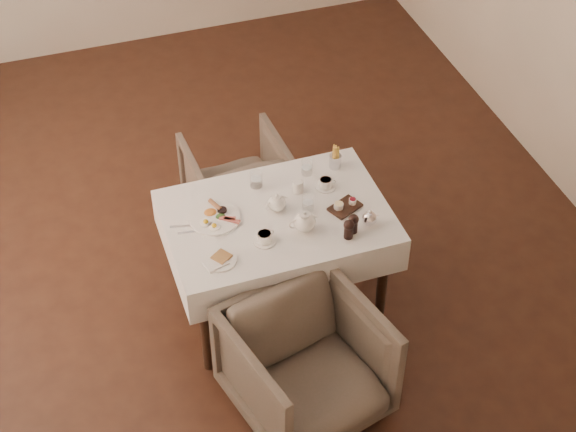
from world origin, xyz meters
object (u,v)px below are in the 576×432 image
at_px(armchair_far, 238,182).
at_px(breakfast_plate, 214,217).
at_px(teapot_centre, 277,202).
at_px(table, 277,230).
at_px(armchair_near, 307,365).

xyz_separation_m(armchair_far, breakfast_plate, (-0.35, -0.78, 0.46)).
bearing_deg(breakfast_plate, teapot_centre, -3.21).
relative_size(table, armchair_far, 1.93).
xyz_separation_m(table, armchair_near, (-0.09, -0.77, -0.29)).
height_order(armchair_far, breakfast_plate, breakfast_plate).
relative_size(table, breakfast_plate, 4.40).
relative_size(armchair_far, breakfast_plate, 2.28).
xyz_separation_m(table, armchair_far, (0.00, 0.87, -0.34)).
bearing_deg(armchair_near, breakfast_plate, 92.23).
distance_m(table, armchair_far, 0.93).
relative_size(breakfast_plate, teapot_centre, 1.97).
xyz_separation_m(breakfast_plate, teapot_centre, (0.36, -0.04, 0.05)).
bearing_deg(breakfast_plate, table, -10.47).
height_order(armchair_far, teapot_centre, teapot_centre).
bearing_deg(armchair_near, armchair_far, 72.38).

